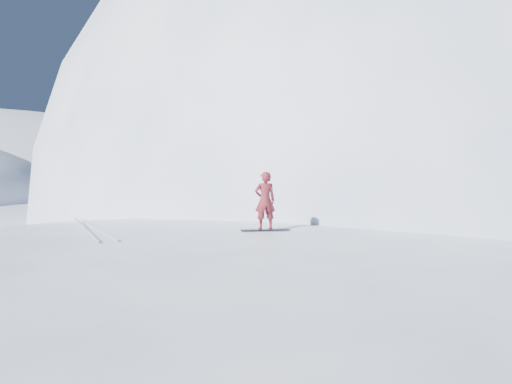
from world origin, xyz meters
TOP-DOWN VIEW (x-y plane):
  - ground at (0.00, 0.00)m, footprint 400.00×400.00m
  - near_ridge at (1.00, 3.00)m, footprint 36.00×28.00m
  - summit_peak at (22.00, 26.00)m, footprint 60.00×56.00m
  - peak_shoulder at (10.00, 20.00)m, footprint 28.00×24.00m
  - wind_bumps at (-0.56, 2.12)m, footprint 16.00×14.40m
  - snowboard at (2.95, 2.18)m, footprint 1.50×0.39m
  - snowboarder at (2.95, 2.18)m, footprint 0.66×0.46m
  - board_tracks at (-2.18, 4.12)m, footprint 1.68×5.90m

SIDE VIEW (x-z plane):
  - ground at x=0.00m, z-range 0.00..0.00m
  - near_ridge at x=1.00m, z-range -2.40..2.40m
  - summit_peak at x=22.00m, z-range -28.00..28.00m
  - peak_shoulder at x=10.00m, z-range -9.00..9.00m
  - wind_bumps at x=-0.56m, z-range -0.50..0.50m
  - snowboard at x=2.95m, z-range 2.40..2.42m
  - board_tracks at x=-2.18m, z-range 2.40..2.44m
  - snowboarder at x=2.95m, z-range 2.42..4.16m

